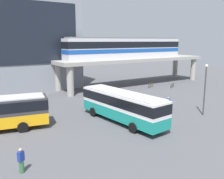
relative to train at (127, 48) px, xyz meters
name	(u,v)px	position (x,y,z in m)	size (l,w,h in m)	color
ground_plane	(91,102)	(-11.76, -7.70, -7.18)	(120.00, 120.00, 0.00)	#515156
elevated_platform	(134,62)	(1.75, 0.00, -2.66)	(31.17, 6.75, 5.21)	#9E9B93
train	(127,48)	(0.00, 0.00, 0.00)	(24.64, 2.96, 3.84)	silver
bus_main	(122,104)	(-13.16, -17.00, -5.19)	(3.58, 11.23, 3.22)	teal
bicycle_black	(99,94)	(-8.98, -4.96, -6.82)	(1.74, 0.54, 1.04)	black
bicycle_brown	(117,90)	(-4.95, -4.10, -6.82)	(1.67, 0.76, 1.04)	black
bicycle_orange	(151,86)	(2.59, -4.06, -6.82)	(1.66, 0.77, 1.04)	black
bicycle_green	(172,86)	(5.81, -6.33, -6.82)	(1.65, 0.80, 1.04)	black
pedestrian_waiting_near_stop	(105,97)	(-10.47, -9.17, -6.36)	(0.47, 0.41, 1.74)	gray
pedestrian_near_building	(21,161)	(-24.52, -21.77, -6.38)	(0.48, 0.44, 1.71)	#33663F
pedestrian_by_bike_rack	(168,104)	(-5.64, -16.40, -6.43)	(0.48, 0.42, 1.62)	maroon
lamp_post	(205,85)	(-3.86, -20.20, -3.69)	(0.36, 0.36, 5.88)	#3F3F44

